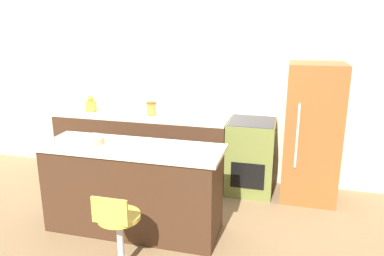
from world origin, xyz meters
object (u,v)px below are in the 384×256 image
at_px(refrigerator, 312,133).
at_px(mixing_bowl, 194,113).
at_px(stool_chair, 119,232).
at_px(kettle, 91,105).
at_px(oven_range, 251,156).

height_order(refrigerator, mixing_bowl, refrigerator).
bearing_deg(stool_chair, kettle, 123.91).
xyz_separation_m(stool_chair, mixing_bowl, (0.16, 1.99, 0.61)).
distance_m(oven_range, kettle, 2.33).
bearing_deg(refrigerator, oven_range, 179.56).
height_order(oven_range, refrigerator, refrigerator).
bearing_deg(refrigerator, stool_chair, -129.69).
xyz_separation_m(refrigerator, mixing_bowl, (-1.49, 0.00, 0.15)).
bearing_deg(oven_range, mixing_bowl, -179.58).
bearing_deg(refrigerator, mixing_bowl, 180.00).
relative_size(oven_range, kettle, 4.40).
height_order(stool_chair, kettle, kettle).
distance_m(stool_chair, kettle, 2.48).
distance_m(oven_range, stool_chair, 2.20).
relative_size(oven_range, mixing_bowl, 3.55).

